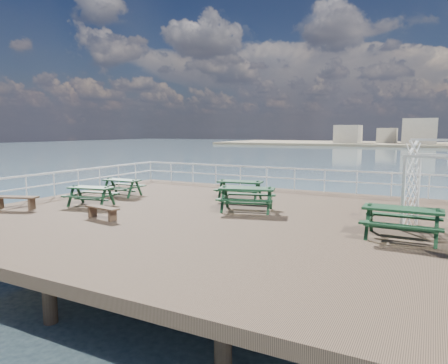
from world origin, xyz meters
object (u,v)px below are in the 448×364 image
trellis_arbor (447,192)px  picnic_table_e (402,216)px  picnic_table_c (247,194)px  flat_bench_far (15,200)px  picnic_table_a (122,184)px  picnic_table_d (91,192)px  flat_bench_near (102,210)px  picnic_table_b (240,186)px

trellis_arbor → picnic_table_e: bearing=-111.9°
picnic_table_c → flat_bench_far: (-7.73, -3.71, -0.25)m
picnic_table_a → picnic_table_e: (11.67, -2.12, 0.09)m
picnic_table_c → picnic_table_d: 6.09m
flat_bench_near → flat_bench_far: (-4.04, -0.27, 0.06)m
flat_bench_near → picnic_table_c: bearing=51.8°
picnic_table_c → flat_bench_near: picnic_table_c is taller
picnic_table_b → picnic_table_c: (1.23, -2.03, 0.04)m
picnic_table_d → flat_bench_near: 2.63m
flat_bench_far → picnic_table_a: bearing=51.6°
picnic_table_a → picnic_table_d: bearing=-78.3°
picnic_table_c → flat_bench_near: (-3.69, -3.43, -0.31)m
trellis_arbor → picnic_table_a: bearing=-165.1°
picnic_table_b → flat_bench_near: (-2.46, -5.46, -0.27)m
picnic_table_d → flat_bench_far: picnic_table_d is taller
picnic_table_a → picnic_table_e: picnic_table_e is taller
flat_bench_near → trellis_arbor: size_ratio=0.54×
picnic_table_a → trellis_arbor: trellis_arbor is taller
picnic_table_d → trellis_arbor: trellis_arbor is taller
picnic_table_e → trellis_arbor: 1.70m
picnic_table_a → flat_bench_far: 4.47m
picnic_table_c → trellis_arbor: 6.34m
picnic_table_d → trellis_arbor: bearing=-3.9°
picnic_table_e → flat_bench_near: bearing=-168.0°
picnic_table_c → picnic_table_d: bearing=-177.6°
picnic_table_c → picnic_table_e: 5.49m
picnic_table_b → flat_bench_far: bearing=-147.2°
picnic_table_b → flat_bench_near: picnic_table_b is taller
flat_bench_near → picnic_table_d: bearing=152.3°
picnic_table_c → trellis_arbor: bearing=-18.8°
picnic_table_b → trellis_arbor: 7.93m
flat_bench_far → picnic_table_e: bearing=-11.9°
picnic_table_b → trellis_arbor: (7.54, -2.38, 0.61)m
picnic_table_a → picnic_table_e: bearing=-12.8°
picnic_table_a → picnic_table_c: (6.41, -0.56, 0.09)m
picnic_table_c → picnic_table_e: size_ratio=1.17×
picnic_table_a → picnic_table_b: bearing=13.4°
picnic_table_a → trellis_arbor: 12.76m
picnic_table_b → picnic_table_d: (-4.56, -3.90, -0.05)m
picnic_table_c → trellis_arbor: size_ratio=0.88×
picnic_table_c → picnic_table_e: (5.26, -1.57, 0.00)m
picnic_table_d → flat_bench_near: bearing=-47.6°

